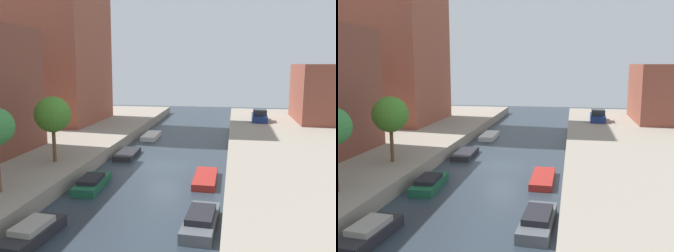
{
  "view_description": "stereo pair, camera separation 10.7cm",
  "coord_description": "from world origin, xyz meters",
  "views": [
    {
      "loc": [
        5.37,
        -28.1,
        8.08
      ],
      "look_at": [
        -1.04,
        7.86,
        1.92
      ],
      "focal_mm": 39.64,
      "sensor_mm": 36.0,
      "label": 1
    },
    {
      "loc": [
        5.47,
        -28.08,
        8.08
      ],
      "look_at": [
        -1.04,
        7.86,
        1.92
      ],
      "focal_mm": 39.64,
      "sensor_mm": 36.0,
      "label": 2
    }
  ],
  "objects": [
    {
      "name": "moored_boat_left_2",
      "position": [
        -3.66,
        -5.94,
        0.34
      ],
      "size": [
        1.69,
        4.1,
        0.79
      ],
      "color": "#195638",
      "rests_on": "ground_plane"
    },
    {
      "name": "moored_boat_left_1",
      "position": [
        -3.61,
        -13.45,
        0.37
      ],
      "size": [
        1.7,
        3.92,
        0.86
      ],
      "color": "#232328",
      "rests_on": "ground_plane"
    },
    {
      "name": "moored_boat_left_3",
      "position": [
        -3.74,
        2.56,
        0.22
      ],
      "size": [
        1.75,
        4.07,
        0.44
      ],
      "color": "#232328",
      "rests_on": "ground_plane"
    },
    {
      "name": "apartment_tower_far",
      "position": [
        -16.0,
        14.66,
        13.38
      ],
      "size": [
        10.0,
        11.7,
        24.77
      ],
      "primitive_type": "cube",
      "color": "brown",
      "rests_on": "quay_left"
    },
    {
      "name": "parked_car",
      "position": [
        8.57,
        18.92,
        1.63
      ],
      "size": [
        1.94,
        4.53,
        1.52
      ],
      "color": "navy",
      "rests_on": "quay_right"
    },
    {
      "name": "moored_boat_left_4",
      "position": [
        -3.44,
        10.88,
        0.24
      ],
      "size": [
        1.6,
        4.24,
        0.48
      ],
      "color": "beige",
      "rests_on": "ground_plane"
    },
    {
      "name": "moored_boat_right_2",
      "position": [
        3.58,
        -3.4,
        0.23
      ],
      "size": [
        1.51,
        4.37,
        0.47
      ],
      "color": "maroon",
      "rests_on": "ground_plane"
    },
    {
      "name": "moored_boat_right_1",
      "position": [
        3.93,
        -10.7,
        0.38
      ],
      "size": [
        1.73,
        4.32,
        0.89
      ],
      "color": "#4C5156",
      "rests_on": "ground_plane"
    },
    {
      "name": "street_tree_2",
      "position": [
        -7.4,
        -3.65,
        4.46
      ],
      "size": [
        2.58,
        2.58,
        4.78
      ],
      "color": "brown",
      "rests_on": "quay_left"
    },
    {
      "name": "ground_plane",
      "position": [
        0.0,
        0.0,
        0.0
      ],
      "size": [
        84.0,
        84.0,
        0.0
      ],
      "primitive_type": "plane",
      "color": "#28333D"
    }
  ]
}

